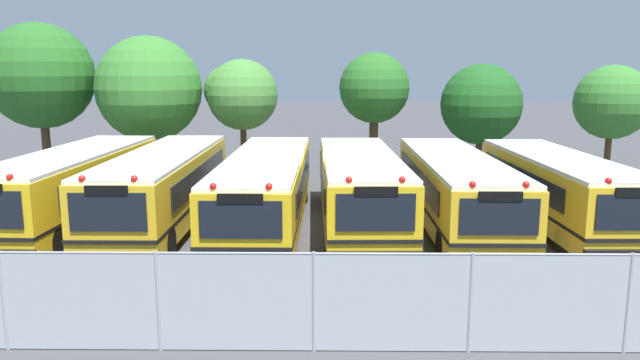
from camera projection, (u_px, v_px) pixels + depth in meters
The scene contains 14 objects.
ground_plane at pixel (312, 226), 20.26m from camera, with size 160.00×160.00×0.00m, color #424244.
school_bus_0 at pixel (74, 185), 20.21m from camera, with size 2.80×10.58×2.65m.
school_bus_1 at pixel (165, 185), 20.09m from camera, with size 2.49×10.78×2.65m.
school_bus_2 at pixel (266, 188), 19.97m from camera, with size 2.60×11.55×2.55m.
school_bus_3 at pixel (359, 187), 19.90m from camera, with size 2.76×10.27×2.61m.
school_bus_4 at pixel (454, 188), 20.02m from camera, with size 2.51×10.94×2.53m.
school_bus_5 at pixel (557, 188), 19.95m from camera, with size 2.61×10.03×2.55m.
tree_0 at pixel (36, 74), 28.48m from camera, with size 5.04×5.04×7.47m.
tree_1 at pixel (146, 89), 28.53m from camera, with size 5.04×5.04×6.85m.
tree_2 at pixel (239, 94), 28.70m from camera, with size 3.61×3.40×5.76m.
tree_3 at pixel (376, 90), 29.61m from camera, with size 3.49×3.49×6.10m.
tree_4 at pixel (481, 103), 29.34m from camera, with size 3.97×3.97×5.55m.
tree_5 at pixel (610, 101), 28.81m from camera, with size 3.59×3.59×5.49m.
chainlink_fence at pixel (314, 301), 11.08m from camera, with size 23.34×0.07×1.95m.
Camera 1 is at (0.53, -19.63, 5.24)m, focal length 33.46 mm.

